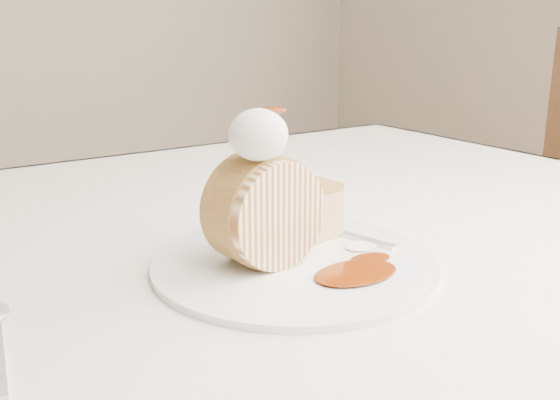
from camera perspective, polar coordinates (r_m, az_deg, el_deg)
table at (r=0.75m, az=-8.00°, el=-9.28°), size 1.40×0.90×0.75m
plate at (r=0.61m, az=1.31°, el=-5.77°), size 0.32×0.32×0.01m
roulade_slice at (r=0.58m, az=-1.41°, el=-1.01°), size 0.11×0.07×0.10m
cake_chunk at (r=0.66m, az=2.25°, el=-1.26°), size 0.07×0.07×0.05m
whipped_cream at (r=0.55m, az=-1.99°, el=5.97°), size 0.05×0.05×0.05m
caramel_drizzle at (r=0.56m, az=-0.69°, el=8.83°), size 0.03×0.02×0.01m
caramel_pool at (r=0.58m, az=6.94°, el=-6.59°), size 0.09×0.07×0.00m
fork at (r=0.67m, az=6.23°, el=-3.21°), size 0.06×0.16×0.00m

